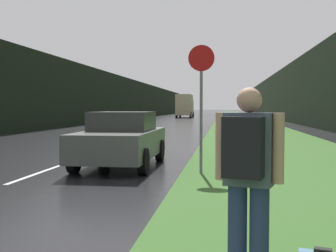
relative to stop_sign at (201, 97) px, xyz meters
name	(u,v)px	position (x,y,z in m)	size (l,w,h in m)	color
grass_verge	(244,124)	(2.52, 31.43, -1.86)	(6.00, 240.00, 0.02)	#386028
lane_stripe_b	(37,174)	(-3.99, -0.52, -1.87)	(0.12, 3.00, 0.01)	silver
lane_stripe_c	(112,147)	(-3.99, 6.48, -1.87)	(0.12, 3.00, 0.01)	silver
lane_stripe_d	(144,136)	(-3.99, 13.48, -1.87)	(0.12, 3.00, 0.01)	silver
lane_stripe_e	(162,129)	(-3.99, 20.48, -1.87)	(0.12, 3.00, 0.01)	silver
treeline_far_side	(112,98)	(-13.50, 41.43, 0.95)	(2.00, 140.00, 5.65)	black
treeline_near_side	(292,94)	(8.52, 41.43, 1.33)	(2.00, 140.00, 6.39)	black
stop_sign	(201,97)	(0.00, 0.00, 0.00)	(0.64, 0.07, 3.13)	slate
hitchhiker_with_backpack	(248,173)	(0.77, -6.42, -0.84)	(0.60, 0.51, 1.80)	navy
car_passing_near	(122,139)	(-2.24, 1.00, -1.12)	(1.94, 4.21, 1.50)	#4C514C
delivery_truck	(185,106)	(-5.74, 57.36, 0.06)	(2.46, 7.92, 3.67)	#6E684F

